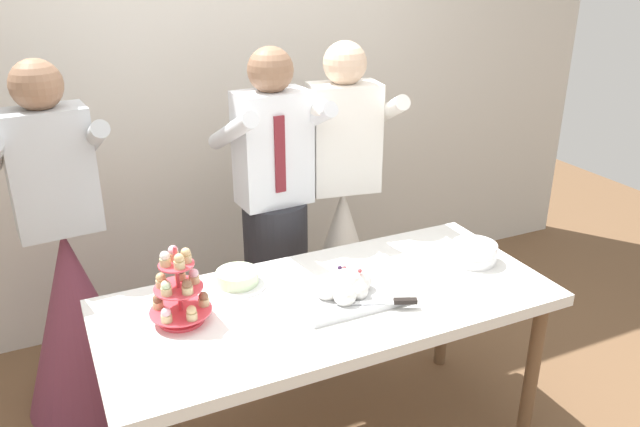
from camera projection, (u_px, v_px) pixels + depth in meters
name	position (u px, v px, depth m)	size (l,w,h in m)	color
rear_wall	(214.00, 68.00, 3.45)	(5.20, 0.10, 2.90)	beige
dessert_table	(329.00, 313.00, 2.53)	(1.80, 0.80, 0.78)	white
cupcake_stand	(179.00, 292.00, 2.30)	(0.23, 0.23, 0.31)	#D83F4C
main_cake_tray	(345.00, 288.00, 2.49)	(0.42, 0.36, 0.13)	silver
plate_stack	(474.00, 253.00, 2.77)	(0.20, 0.20, 0.09)	white
round_cake	(237.00, 279.00, 2.58)	(0.24, 0.24, 0.06)	white
person_groom	(275.00, 234.00, 3.12)	(0.48, 0.51, 1.66)	#232328
person_bride	(342.00, 248.00, 3.35)	(0.56, 0.56, 1.66)	white
person_guest	(73.00, 297.00, 2.88)	(0.56, 0.56, 1.66)	brown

